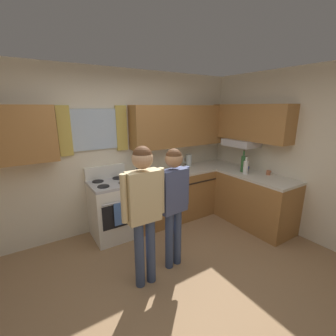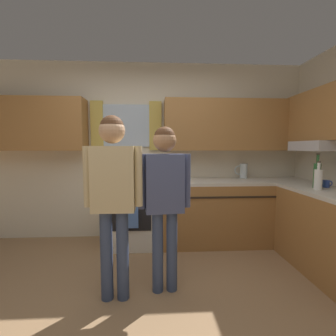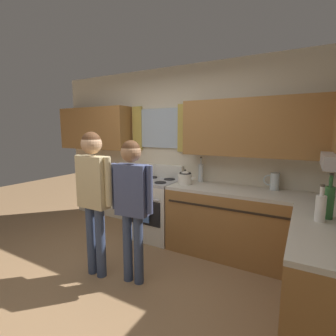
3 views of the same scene
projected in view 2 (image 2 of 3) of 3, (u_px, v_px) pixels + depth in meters
ground_plane at (143, 324)px, 1.82m from camera, size 12.00×12.00×0.00m
back_wall_unit at (150, 141)px, 3.50m from camera, size 4.60×0.42×2.60m
kitchen_counter_run at (264, 218)px, 3.04m from camera, size 2.17×1.93×0.90m
stove_oven at (133, 211)px, 3.30m from camera, size 0.64×0.67×1.10m
bottle_milk_white at (318, 179)px, 2.58m from camera, size 0.08×0.08×0.31m
bottle_tall_clear at (177, 169)px, 3.50m from camera, size 0.07×0.07×0.37m
bottle_wine_green at (317, 175)px, 2.69m from camera, size 0.08×0.08×0.39m
mug_cobalt_blue at (326, 184)px, 2.73m from camera, size 0.11×0.07×0.08m
stovetop_kettle at (169, 174)px, 3.25m from camera, size 0.27×0.20×0.21m
water_pitcher at (243, 171)px, 3.54m from camera, size 0.19×0.11×0.22m
adult_left at (113, 186)px, 2.04m from camera, size 0.51×0.22×1.64m
adult_in_plaid at (165, 190)px, 2.17m from camera, size 0.48×0.21×1.55m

